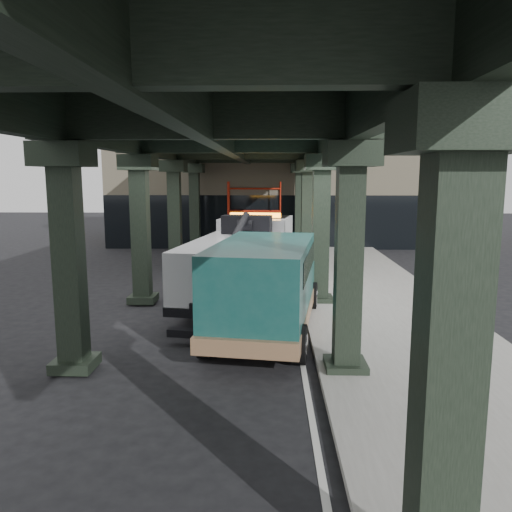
# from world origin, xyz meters

# --- Properties ---
(ground) EXTENTS (90.00, 90.00, 0.00)m
(ground) POSITION_xyz_m (0.00, 0.00, 0.00)
(ground) COLOR black
(ground) RESTS_ON ground
(sidewalk) EXTENTS (5.00, 40.00, 0.15)m
(sidewalk) POSITION_xyz_m (4.50, 2.00, 0.07)
(sidewalk) COLOR gray
(sidewalk) RESTS_ON ground
(lane_stripe) EXTENTS (0.12, 38.00, 0.01)m
(lane_stripe) POSITION_xyz_m (1.70, 2.00, 0.01)
(lane_stripe) COLOR silver
(lane_stripe) RESTS_ON ground
(viaduct) EXTENTS (7.40, 32.00, 6.40)m
(viaduct) POSITION_xyz_m (-0.40, 2.00, 5.46)
(viaduct) COLOR black
(viaduct) RESTS_ON ground
(building) EXTENTS (22.00, 10.00, 8.00)m
(building) POSITION_xyz_m (2.00, 20.00, 4.00)
(building) COLOR #C6B793
(building) RESTS_ON ground
(scaffolding) EXTENTS (3.08, 0.88, 4.00)m
(scaffolding) POSITION_xyz_m (0.00, 14.64, 2.11)
(scaffolding) COLOR red
(scaffolding) RESTS_ON ground
(tow_truck) EXTENTS (3.90, 9.53, 3.04)m
(tow_truck) POSITION_xyz_m (0.03, 3.06, 1.48)
(tow_truck) COLOR black
(tow_truck) RESTS_ON ground
(towed_van) EXTENTS (3.31, 6.66, 2.59)m
(towed_van) POSITION_xyz_m (0.81, -1.23, 1.39)
(towed_van) COLOR #134642
(towed_van) RESTS_ON ground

